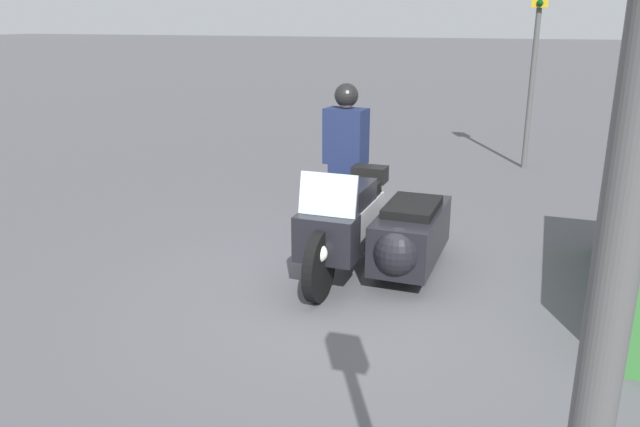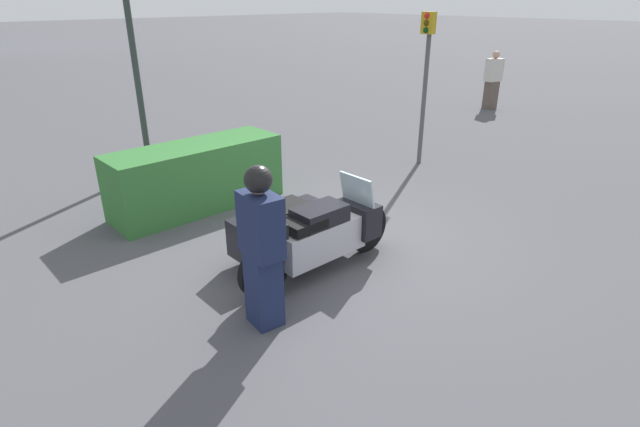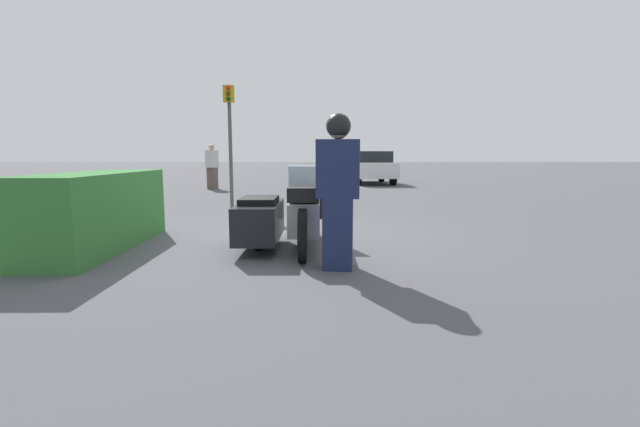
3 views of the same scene
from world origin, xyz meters
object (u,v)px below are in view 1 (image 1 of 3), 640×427
Objects in this scene: officer_rider at (346,154)px; traffic_light_far at (535,48)px; traffic_light_near at (609,291)px; police_motorcycle at (378,229)px.

officer_rider is 0.58× the size of traffic_light_far.
traffic_light_far is at bearing -18.30° from officer_rider.
traffic_light_far reaches higher than officer_rider.
officer_rider is 0.60× the size of traffic_light_near.
traffic_light_near is (4.59, 1.61, 1.54)m from police_motorcycle.
traffic_light_far is (-5.46, 1.24, 1.58)m from police_motorcycle.
police_motorcycle is at bearing -14.88° from traffic_light_far.
police_motorcycle is at bearing -142.20° from officer_rider.
officer_rider is at bearing -148.21° from police_motorcycle.
traffic_light_near reaches higher than police_motorcycle.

